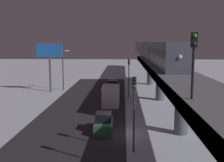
{
  "coord_description": "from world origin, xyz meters",
  "views": [
    {
      "loc": [
        -0.43,
        27.39,
        9.22
      ],
      "look_at": [
        1.67,
        -24.04,
        1.94
      ],
      "focal_mm": 44.68,
      "sensor_mm": 36.0,
      "label": 1
    }
  ],
  "objects_px": {
    "traffic_light_mid": "(129,72)",
    "sedan_black_2": "(113,86)",
    "traffic_light_near": "(134,103)",
    "sedan_green": "(104,124)",
    "subway_train": "(148,49)",
    "box_truck": "(111,95)",
    "rail_signal": "(194,54)",
    "commercial_billboard": "(50,55)"
  },
  "relations": [
    {
      "from": "traffic_light_mid",
      "to": "sedan_black_2",
      "type": "bearing_deg",
      "value": -65.53
    },
    {
      "from": "traffic_light_near",
      "to": "traffic_light_mid",
      "type": "distance_m",
      "value": 23.33
    },
    {
      "from": "sedan_green",
      "to": "sedan_black_2",
      "type": "bearing_deg",
      "value": 90.0
    },
    {
      "from": "subway_train",
      "to": "box_truck",
      "type": "bearing_deg",
      "value": 73.13
    },
    {
      "from": "rail_signal",
      "to": "sedan_black_2",
      "type": "relative_size",
      "value": 0.85
    },
    {
      "from": "rail_signal",
      "to": "box_truck",
      "type": "distance_m",
      "value": 25.91
    },
    {
      "from": "subway_train",
      "to": "rail_signal",
      "type": "distance_m",
      "value": 49.46
    },
    {
      "from": "sedan_black_2",
      "to": "subway_train",
      "type": "bearing_deg",
      "value": 60.65
    },
    {
      "from": "subway_train",
      "to": "traffic_light_near",
      "type": "distance_m",
      "value": 44.08
    },
    {
      "from": "box_truck",
      "to": "commercial_billboard",
      "type": "distance_m",
      "value": 16.19
    },
    {
      "from": "sedan_green",
      "to": "traffic_light_mid",
      "type": "bearing_deg",
      "value": 80.8
    },
    {
      "from": "subway_train",
      "to": "traffic_light_mid",
      "type": "relative_size",
      "value": 11.57
    },
    {
      "from": "sedan_black_2",
      "to": "box_truck",
      "type": "relative_size",
      "value": 0.63
    },
    {
      "from": "subway_train",
      "to": "box_truck",
      "type": "xyz_separation_m",
      "value": [
        7.65,
        25.24,
        -6.22
      ]
    },
    {
      "from": "subway_train",
      "to": "commercial_billboard",
      "type": "relative_size",
      "value": 8.32
    },
    {
      "from": "commercial_billboard",
      "to": "rail_signal",
      "type": "bearing_deg",
      "value": 117.49
    },
    {
      "from": "box_truck",
      "to": "traffic_light_mid",
      "type": "xyz_separation_m",
      "value": [
        -2.7,
        -4.9,
        2.85
      ]
    },
    {
      "from": "subway_train",
      "to": "rail_signal",
      "type": "xyz_separation_m",
      "value": [
        1.72,
        49.42,
        0.95
      ]
    },
    {
      "from": "box_truck",
      "to": "traffic_light_mid",
      "type": "relative_size",
      "value": 1.16
    },
    {
      "from": "sedan_green",
      "to": "commercial_billboard",
      "type": "distance_m",
      "value": 26.2
    },
    {
      "from": "sedan_black_2",
      "to": "commercial_billboard",
      "type": "xyz_separation_m",
      "value": [
        11.51,
        1.53,
        6.03
      ]
    },
    {
      "from": "subway_train",
      "to": "sedan_green",
      "type": "relative_size",
      "value": 18.42
    },
    {
      "from": "traffic_light_near",
      "to": "commercial_billboard",
      "type": "height_order",
      "value": "commercial_billboard"
    },
    {
      "from": "subway_train",
      "to": "box_truck",
      "type": "relative_size",
      "value": 10.01
    },
    {
      "from": "subway_train",
      "to": "traffic_light_near",
      "type": "bearing_deg",
      "value": 83.53
    },
    {
      "from": "box_truck",
      "to": "traffic_light_near",
      "type": "bearing_deg",
      "value": 98.34
    },
    {
      "from": "subway_train",
      "to": "box_truck",
      "type": "distance_m",
      "value": 27.1
    },
    {
      "from": "sedan_green",
      "to": "box_truck",
      "type": "distance_m",
      "value": 13.03
    },
    {
      "from": "subway_train",
      "to": "sedan_black_2",
      "type": "height_order",
      "value": "subway_train"
    },
    {
      "from": "commercial_billboard",
      "to": "traffic_light_mid",
      "type": "bearing_deg",
      "value": 161.43
    },
    {
      "from": "rail_signal",
      "to": "sedan_green",
      "type": "height_order",
      "value": "rail_signal"
    },
    {
      "from": "traffic_light_near",
      "to": "rail_signal",
      "type": "bearing_deg",
      "value": 119.36
    },
    {
      "from": "subway_train",
      "to": "rail_signal",
      "type": "bearing_deg",
      "value": 88.01
    },
    {
      "from": "box_truck",
      "to": "rail_signal",
      "type": "bearing_deg",
      "value": 103.79
    },
    {
      "from": "traffic_light_near",
      "to": "traffic_light_mid",
      "type": "height_order",
      "value": "same"
    },
    {
      "from": "traffic_light_near",
      "to": "traffic_light_mid",
      "type": "xyz_separation_m",
      "value": [
        0.0,
        -23.33,
        0.0
      ]
    },
    {
      "from": "sedan_black_2",
      "to": "traffic_light_mid",
      "type": "distance_m",
      "value": 7.78
    },
    {
      "from": "box_truck",
      "to": "commercial_billboard",
      "type": "height_order",
      "value": "commercial_billboard"
    },
    {
      "from": "sedan_black_2",
      "to": "commercial_billboard",
      "type": "height_order",
      "value": "commercial_billboard"
    },
    {
      "from": "sedan_black_2",
      "to": "traffic_light_near",
      "type": "bearing_deg",
      "value": -84.42
    },
    {
      "from": "traffic_light_mid",
      "to": "commercial_billboard",
      "type": "distance_m",
      "value": 15.43
    },
    {
      "from": "subway_train",
      "to": "rail_signal",
      "type": "relative_size",
      "value": 18.52
    }
  ]
}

